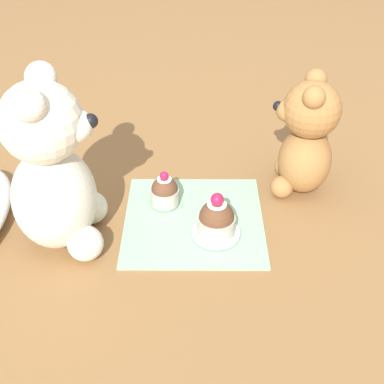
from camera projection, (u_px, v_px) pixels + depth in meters
name	position (u px, v px, depth m)	size (l,w,h in m)	color
ground_plane	(192.00, 221.00, 0.84)	(4.00, 4.00, 0.00)	olive
knitted_placemat	(192.00, 219.00, 0.84)	(0.22, 0.22, 0.01)	#8EBC99
teddy_bear_cream	(51.00, 172.00, 0.74)	(0.14, 0.14, 0.26)	silver
teddy_bear_tan	(304.00, 138.00, 0.86)	(0.12, 0.11, 0.20)	#A3703D
cupcake_near_cream_bear	(163.00, 192.00, 0.86)	(0.05, 0.05, 0.06)	#B2ADA3
saucer_plate	(214.00, 233.00, 0.80)	(0.07, 0.07, 0.01)	silver
cupcake_near_tan_bear	(215.00, 219.00, 0.79)	(0.06, 0.06, 0.07)	#B2ADA3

